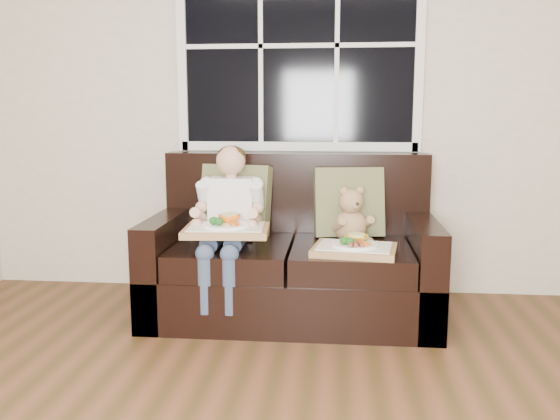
# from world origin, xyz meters

# --- Properties ---
(window_back) EXTENTS (1.62, 0.04, 1.37)m
(window_back) POSITION_xyz_m (-0.07, 2.48, 1.65)
(window_back) COLOR black
(window_back) RESTS_ON room_walls
(loveseat) EXTENTS (1.70, 0.92, 0.96)m
(loveseat) POSITION_xyz_m (-0.07, 2.02, 0.31)
(loveseat) COLOR black
(loveseat) RESTS_ON ground
(pillow_left) EXTENTS (0.47, 0.28, 0.45)m
(pillow_left) POSITION_xyz_m (-0.44, 2.17, 0.67)
(pillow_left) COLOR #6A6841
(pillow_left) RESTS_ON loveseat
(pillow_right) EXTENTS (0.45, 0.26, 0.44)m
(pillow_right) POSITION_xyz_m (0.27, 2.17, 0.66)
(pillow_right) COLOR #6A6841
(pillow_right) RESTS_ON loveseat
(child) EXTENTS (0.39, 0.60, 0.88)m
(child) POSITION_xyz_m (-0.44, 1.90, 0.65)
(child) COLOR white
(child) RESTS_ON loveseat
(teddy_bear) EXTENTS (0.25, 0.29, 0.35)m
(teddy_bear) POSITION_xyz_m (0.28, 2.01, 0.59)
(teddy_bear) COLOR #9E7654
(teddy_bear) RESTS_ON loveseat
(tray_left) EXTENTS (0.49, 0.39, 0.11)m
(tray_left) POSITION_xyz_m (-0.42, 1.71, 0.58)
(tray_left) COLOR #A37649
(tray_left) RESTS_ON child
(tray_right) EXTENTS (0.50, 0.41, 0.10)m
(tray_right) POSITION_xyz_m (0.30, 1.71, 0.48)
(tray_right) COLOR #A37649
(tray_right) RESTS_ON loveseat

